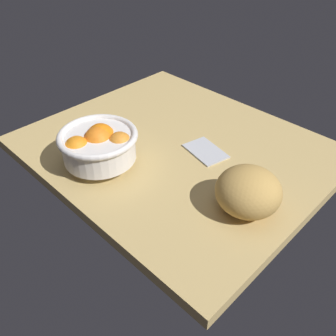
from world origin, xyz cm
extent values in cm
cube|color=tan|center=(0.00, 0.00, -1.50)|extent=(77.75, 66.18, 3.00)
cylinder|color=white|center=(-7.84, -19.53, 1.04)|extent=(9.35, 9.35, 2.09)
cylinder|color=white|center=(-7.84, -19.53, 5.32)|extent=(18.07, 18.07, 6.47)
torus|color=white|center=(-7.84, -19.53, 8.55)|extent=(19.67, 19.67, 1.60)
sphere|color=orange|center=(-8.61, -18.13, 6.93)|extent=(7.34, 7.34, 7.34)
sphere|color=orange|center=(-3.36, -16.40, 6.73)|extent=(6.21, 6.21, 6.21)
sphere|color=orange|center=(-8.99, -24.88, 6.76)|extent=(6.38, 6.38, 6.38)
sphere|color=orange|center=(-7.84, -19.53, 6.93)|extent=(7.36, 7.36, 7.36)
sphere|color=orange|center=(-7.84, -19.53, 6.90)|extent=(7.18, 7.18, 7.18)
ellipsoid|color=tan|center=(27.89, -7.04, 5.04)|extent=(19.36, 19.35, 10.08)
cube|color=#B6B9C2|center=(7.69, 3.38, 0.44)|extent=(12.83, 9.83, 0.87)
camera|label=1|loc=(56.11, -59.84, 56.14)|focal=38.60mm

